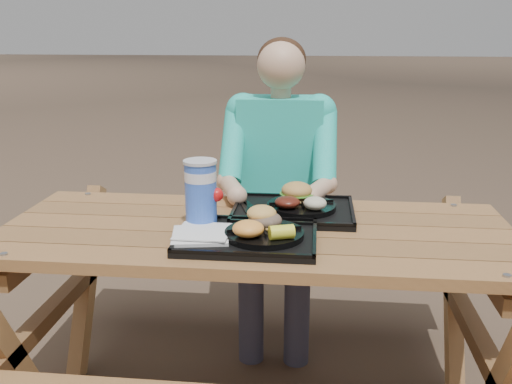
# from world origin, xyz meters

# --- Properties ---
(picnic_table) EXTENTS (1.80, 1.49, 0.75)m
(picnic_table) POSITION_xyz_m (0.00, 0.00, 0.38)
(picnic_table) COLOR #999999
(picnic_table) RESTS_ON ground
(tray_near) EXTENTS (0.45, 0.35, 0.02)m
(tray_near) POSITION_xyz_m (-0.01, -0.14, 0.76)
(tray_near) COLOR black
(tray_near) RESTS_ON picnic_table
(tray_far) EXTENTS (0.45, 0.35, 0.02)m
(tray_far) POSITION_xyz_m (0.12, 0.16, 0.76)
(tray_far) COLOR black
(tray_far) RESTS_ON picnic_table
(plate_near) EXTENTS (0.26, 0.26, 0.02)m
(plate_near) POSITION_xyz_m (0.04, -0.14, 0.78)
(plate_near) COLOR black
(plate_near) RESTS_ON tray_near
(plate_far) EXTENTS (0.26, 0.26, 0.02)m
(plate_far) POSITION_xyz_m (0.15, 0.17, 0.78)
(plate_far) COLOR black
(plate_far) RESTS_ON tray_far
(napkin_stack) EXTENTS (0.21, 0.21, 0.02)m
(napkin_stack) POSITION_xyz_m (-0.16, -0.17, 0.78)
(napkin_stack) COLOR silver
(napkin_stack) RESTS_ON tray_near
(soda_cup) EXTENTS (0.11, 0.11, 0.22)m
(soda_cup) POSITION_xyz_m (-0.19, -0.04, 0.88)
(soda_cup) COLOR blue
(soda_cup) RESTS_ON tray_near
(condiment_bbq) EXTENTS (0.05, 0.05, 0.03)m
(condiment_bbq) POSITION_xyz_m (-0.00, -0.00, 0.79)
(condiment_bbq) COLOR black
(condiment_bbq) RESTS_ON tray_near
(condiment_mustard) EXTENTS (0.05, 0.05, 0.03)m
(condiment_mustard) POSITION_xyz_m (0.05, -0.02, 0.79)
(condiment_mustard) COLOR gold
(condiment_mustard) RESTS_ON tray_near
(sandwich) EXTENTS (0.10, 0.10, 0.11)m
(sandwich) POSITION_xyz_m (0.04, -0.10, 0.84)
(sandwich) COLOR #E0A54F
(sandwich) RESTS_ON plate_near
(mac_cheese) EXTENTS (0.10, 0.10, 0.05)m
(mac_cheese) POSITION_xyz_m (-0.00, -0.20, 0.82)
(mac_cheese) COLOR #FFAA43
(mac_cheese) RESTS_ON plate_near
(corn_cob) EXTENTS (0.10, 0.10, 0.05)m
(corn_cob) POSITION_xyz_m (0.10, -0.21, 0.81)
(corn_cob) COLOR #F2F433
(corn_cob) RESTS_ON plate_near
(cutlery_far) EXTENTS (0.09, 0.14, 0.01)m
(cutlery_far) POSITION_xyz_m (-0.04, 0.17, 0.77)
(cutlery_far) COLOR black
(cutlery_far) RESTS_ON tray_far
(burger) EXTENTS (0.12, 0.12, 0.11)m
(burger) POSITION_xyz_m (0.13, 0.22, 0.84)
(burger) COLOR #C18C44
(burger) RESTS_ON plate_far
(baked_beans) EXTENTS (0.09, 0.09, 0.04)m
(baked_beans) POSITION_xyz_m (0.10, 0.12, 0.81)
(baked_beans) COLOR #521910
(baked_beans) RESTS_ON plate_far
(potato_salad) EXTENTS (0.08, 0.08, 0.05)m
(potato_salad) POSITION_xyz_m (0.20, 0.11, 0.81)
(potato_salad) COLOR beige
(potato_salad) RESTS_ON plate_far
(diner) EXTENTS (0.48, 0.84, 1.28)m
(diner) POSITION_xyz_m (0.04, 0.65, 0.64)
(diner) COLOR teal
(diner) RESTS_ON ground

